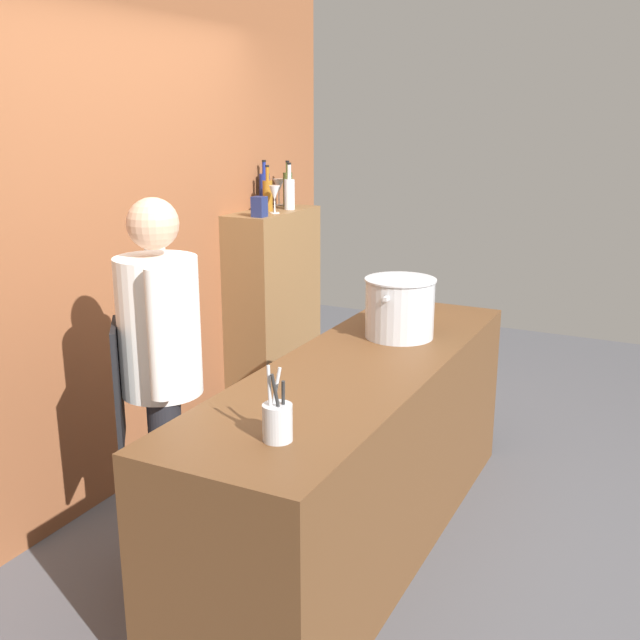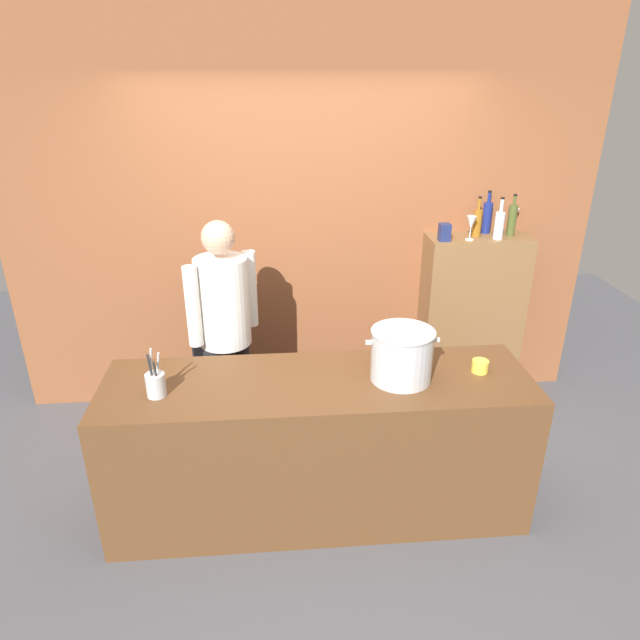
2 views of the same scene
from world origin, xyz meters
The scene contains 15 objects.
ground_plane centered at (0.00, 0.00, 0.00)m, with size 8.00×8.00×0.00m, color #4C4C51.
brick_back_panel centered at (0.00, 1.40, 1.50)m, with size 4.40×0.10×3.00m, color brown.
prep_counter centered at (0.00, 0.00, 0.45)m, with size 2.42×0.70×0.90m, color brown.
bar_cabinet centered at (1.29, 1.19, 0.68)m, with size 0.76×0.32×1.37m, color brown.
chef centered at (-0.56, 0.66, 0.96)m, with size 0.45×0.43×1.66m.
stockpot_large centered at (0.46, -0.02, 1.05)m, with size 0.41×0.35×0.30m.
utensil_crock centered at (-0.87, -0.08, 0.97)m, with size 0.10×0.10×0.27m.
butter_jar centered at (0.94, 0.02, 0.94)m, with size 0.10×0.10×0.07m, color yellow.
wine_bottle_clear centered at (1.40, 1.12, 1.47)m, with size 0.07×0.07×0.30m.
wine_bottle_amber centered at (1.27, 1.21, 1.47)m, with size 0.06×0.06×0.29m.
wine_bottle_cobalt centered at (1.37, 1.29, 1.49)m, with size 0.07×0.07×0.32m.
wine_bottle_olive centered at (1.53, 1.20, 1.49)m, with size 0.06×0.06×0.31m.
wine_glass_wide centered at (1.58, 1.30, 1.50)m, with size 0.08×0.08×0.18m.
wine_glass_tall centered at (1.19, 1.11, 1.49)m, with size 0.07×0.07×0.17m.
spice_tin_navy centered at (1.00, 1.11, 1.43)m, with size 0.08×0.08×0.12m, color navy.
Camera 2 is at (-0.22, -2.74, 2.51)m, focal length 31.66 mm.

